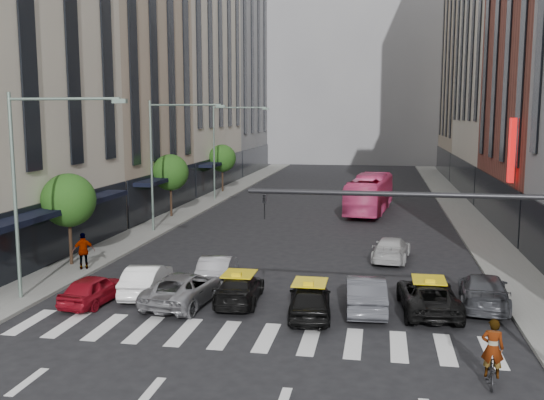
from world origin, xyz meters
The scene contains 30 objects.
ground centered at (0.00, 0.00, 0.00)m, with size 160.00×160.00×0.00m, color black.
sidewalk_left centered at (-11.50, 30.00, 0.07)m, with size 3.00×96.00×0.15m, color slate.
sidewalk_right centered at (11.50, 30.00, 0.07)m, with size 3.00×96.00×0.15m, color slate.
building_left_b centered at (-17.00, 28.00, 12.00)m, with size 8.00×16.00×24.00m, color tan.
building_left_c centered at (-17.00, 46.00, 18.00)m, with size 8.00×20.00×36.00m, color beige.
building_left_d centered at (-17.00, 65.00, 15.00)m, with size 8.00×18.00×30.00m, color gray.
building_right_d centered at (17.00, 65.00, 14.00)m, with size 8.00×18.00×28.00m, color tan.
building_far centered at (0.00, 85.00, 18.00)m, with size 30.00×10.00×36.00m, color gray.
tree_near centered at (-11.80, 10.00, 3.65)m, with size 2.88×2.88×4.95m.
tree_mid centered at (-11.80, 26.00, 3.65)m, with size 2.88×2.88×4.95m.
tree_far centered at (-11.80, 42.00, 3.65)m, with size 2.88×2.88×4.95m.
streetlamp_near centered at (-10.04, 4.00, 5.90)m, with size 5.38×0.25×9.00m.
streetlamp_mid centered at (-10.04, 20.00, 5.90)m, with size 5.38×0.25×9.00m.
streetlamp_far centered at (-10.04, 36.00, 5.90)m, with size 5.38×0.25×9.00m.
traffic_signal centered at (7.69, -1.00, 4.47)m, with size 10.10×0.20×6.00m.
liberty_sign centered at (12.60, 20.00, 6.00)m, with size 0.30×0.70×4.00m.
car_red centered at (-7.60, 4.18, 0.65)m, with size 1.53×3.80×1.29m, color maroon.
car_white_front centered at (-5.84, 5.87, 0.71)m, with size 1.49×4.28×1.41m, color white.
car_silver centered at (-3.68, 4.88, 0.70)m, with size 2.33×5.05×1.40m, color gray.
taxi_left centered at (-1.36, 5.43, 0.64)m, with size 1.80×4.42×1.28m, color black.
taxi_center centered at (1.90, 4.09, 0.72)m, with size 1.69×4.20×1.43m, color black.
car_grey_mid centered at (4.11, 5.34, 0.75)m, with size 1.60×4.58×1.51m, color #43444B.
taxi_right centered at (6.70, 5.56, 0.69)m, with size 2.28×4.95×1.37m, color black.
car_grey_curb centered at (9.09, 6.74, 0.72)m, with size 2.00×4.93×1.43m, color #3C3E44.
car_row2_left centered at (-3.11, 8.22, 0.72)m, with size 1.52×4.35×1.43m, color #9B9BA0.
car_row2_right centered at (5.32, 14.54, 0.67)m, with size 1.87×4.61×1.34m, color silver.
bus centered at (3.77, 31.63, 1.57)m, with size 2.63×11.26×3.14m, color #E84481.
motorcycle centered at (8.09, -1.16, 0.41)m, with size 0.54×1.56×0.82m, color black.
rider centered at (8.09, -1.16, 1.74)m, with size 0.67×0.44×1.85m, color gray.
pedestrian_far centered at (-10.62, 9.16, 1.11)m, with size 1.13×0.47×1.93m, color gray.
Camera 1 is at (4.60, -19.63, 8.20)m, focal length 40.00 mm.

